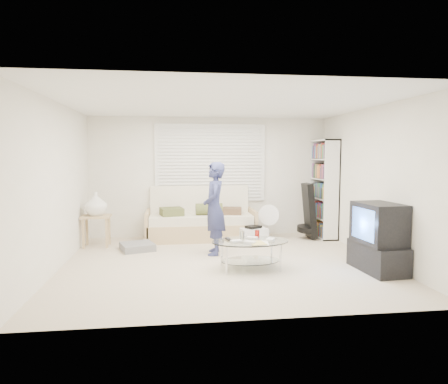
{
  "coord_description": "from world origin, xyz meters",
  "views": [
    {
      "loc": [
        -0.78,
        -6.18,
        1.7
      ],
      "look_at": [
        0.04,
        0.3,
        1.1
      ],
      "focal_mm": 32.0,
      "sensor_mm": 36.0,
      "label": 1
    }
  ],
  "objects": [
    {
      "name": "ground",
      "position": [
        0.0,
        0.0,
        0.0
      ],
      "size": [
        5.0,
        5.0,
        0.0
      ],
      "primitive_type": "plane",
      "color": "#BFAC95",
      "rests_on": "ground"
    },
    {
      "name": "side_table",
      "position": [
        -2.22,
        1.43,
        0.76
      ],
      "size": [
        0.52,
        0.42,
        1.03
      ],
      "color": "tan",
      "rests_on": "ground"
    },
    {
      "name": "coffee_table",
      "position": [
        0.36,
        -0.4,
        0.35
      ],
      "size": [
        1.19,
        0.79,
        0.55
      ],
      "color": "silver",
      "rests_on": "ground"
    },
    {
      "name": "futon_sofa",
      "position": [
        -0.24,
        1.88,
        0.35
      ],
      "size": [
        2.2,
        0.89,
        1.07
      ],
      "color": "tan",
      "rests_on": "ground"
    },
    {
      "name": "storage_bin",
      "position": [
        0.75,
        1.32,
        0.16
      ],
      "size": [
        0.54,
        0.41,
        0.35
      ],
      "color": "white",
      "rests_on": "ground"
    },
    {
      "name": "standing_person",
      "position": [
        -0.09,
        0.58,
        0.8
      ],
      "size": [
        0.43,
        0.61,
        1.59
      ],
      "primitive_type": "imported",
      "rotation": [
        0.0,
        0.0,
        -1.66
      ],
      "color": "navy",
      "rests_on": "ground"
    },
    {
      "name": "room_shell",
      "position": [
        0.0,
        0.48,
        1.63
      ],
      "size": [
        5.02,
        4.52,
        2.51
      ],
      "color": "silver",
      "rests_on": "ground"
    },
    {
      "name": "window_blinds",
      "position": [
        0.0,
        2.2,
        1.55
      ],
      "size": [
        2.32,
        0.08,
        1.62
      ],
      "color": "silver",
      "rests_on": "ground"
    },
    {
      "name": "guitar_case",
      "position": [
        1.95,
        1.59,
        0.5
      ],
      "size": [
        0.4,
        0.41,
        1.12
      ],
      "color": "black",
      "rests_on": "ground"
    },
    {
      "name": "bookshelf",
      "position": [
        2.32,
        1.75,
        1.01
      ],
      "size": [
        0.32,
        0.85,
        2.03
      ],
      "color": "white",
      "rests_on": "ground"
    },
    {
      "name": "floor_fan",
      "position": [
        1.13,
        1.7,
        0.41
      ],
      "size": [
        0.44,
        0.29,
        0.71
      ],
      "color": "white",
      "rests_on": "ground"
    },
    {
      "name": "grey_floor_pillow",
      "position": [
        -1.44,
        1.05,
        0.06
      ],
      "size": [
        0.7,
        0.7,
        0.12
      ],
      "primitive_type": "cube",
      "rotation": [
        0.0,
        0.0,
        0.32
      ],
      "color": "slate",
      "rests_on": "ground"
    },
    {
      "name": "tv_unit",
      "position": [
        2.2,
        -0.74,
        0.49
      ],
      "size": [
        0.57,
        0.96,
        1.01
      ],
      "color": "black",
      "rests_on": "ground"
    }
  ]
}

